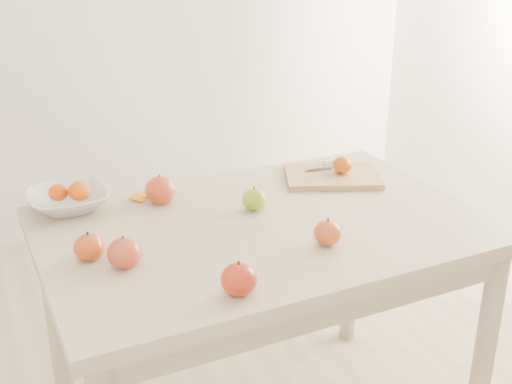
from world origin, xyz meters
name	(u,v)px	position (x,y,z in m)	size (l,w,h in m)	color
table	(264,254)	(0.00, 0.00, 0.65)	(1.20, 0.80, 0.75)	beige
cutting_board	(332,176)	(0.35, 0.20, 0.76)	(0.30, 0.22, 0.02)	tan
board_tangerine	(342,165)	(0.38, 0.19, 0.80)	(0.06, 0.06, 0.05)	#C94F07
fruit_bowl	(69,200)	(-0.46, 0.32, 0.78)	(0.23, 0.23, 0.06)	silver
bowl_tangerine_near	(58,192)	(-0.49, 0.33, 0.80)	(0.05, 0.05, 0.05)	#C93C07
bowl_tangerine_far	(79,191)	(-0.43, 0.31, 0.81)	(0.06, 0.06, 0.06)	#D96007
orange_peel_a	(141,198)	(-0.26, 0.31, 0.75)	(0.06, 0.04, 0.00)	orange
orange_peel_b	(150,197)	(-0.23, 0.31, 0.75)	(0.04, 0.04, 0.00)	#E65810
paring_knife	(333,163)	(0.39, 0.27, 0.78)	(0.17, 0.05, 0.01)	white
apple_green	(254,199)	(0.01, 0.09, 0.78)	(0.07, 0.07, 0.06)	#5B8712
apple_red_a	(160,190)	(-0.21, 0.25, 0.79)	(0.09, 0.09, 0.08)	maroon
apple_red_b	(89,247)	(-0.48, -0.01, 0.78)	(0.07, 0.07, 0.07)	#971107
apple_red_d	(124,253)	(-0.41, -0.09, 0.79)	(0.08, 0.08, 0.07)	maroon
apple_red_c	(239,279)	(-0.22, -0.31, 0.79)	(0.08, 0.08, 0.07)	#8F020B
apple_red_e	(328,233)	(0.08, -0.19, 0.78)	(0.07, 0.07, 0.06)	#9A1C0C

